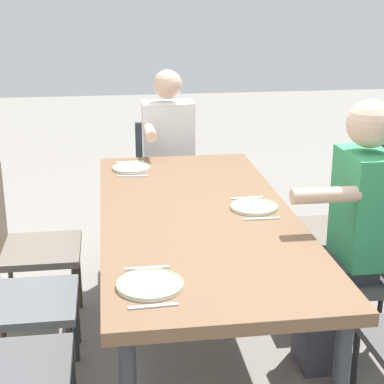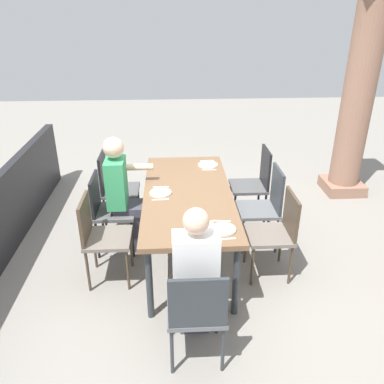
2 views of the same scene
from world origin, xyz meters
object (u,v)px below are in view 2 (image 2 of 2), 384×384
(plate_2, at_px, (223,229))
(diner_man_white, at_px, (123,191))
(plate_0, at_px, (208,165))
(dining_table, at_px, (188,197))
(chair_west_north, at_px, (255,181))
(chair_east_north, at_px, (278,229))
(plate_1, at_px, (161,193))
(chair_mid_north, at_px, (266,203))
(chair_mid_south, at_px, (108,207))
(chair_west_south, at_px, (114,185))
(diner_woman_green, at_px, (196,274))
(chair_east_south, at_px, (100,233))
(stone_column_near, at_px, (358,96))
(chair_head_east, at_px, (197,309))

(plate_2, bearing_deg, diner_man_white, -134.53)
(plate_0, bearing_deg, dining_table, -20.80)
(chair_west_north, distance_m, plate_0, 0.64)
(dining_table, bearing_deg, chair_east_north, 66.53)
(diner_man_white, relative_size, plate_1, 5.74)
(plate_1, bearing_deg, dining_table, 93.18)
(chair_mid_north, relative_size, chair_mid_south, 1.04)
(chair_mid_north, xyz_separation_m, chair_east_north, (0.55, -0.01, -0.01))
(chair_west_south, height_order, chair_mid_north, chair_mid_north)
(chair_west_north, distance_m, diner_woman_green, 2.19)
(chair_east_south, relative_size, plate_1, 3.93)
(dining_table, bearing_deg, chair_east_south, -66.50)
(dining_table, relative_size, plate_2, 9.30)
(chair_west_south, bearing_deg, stone_column_near, 103.39)
(chair_east_south, distance_m, diner_man_white, 0.61)
(chair_east_south, relative_size, diner_woman_green, 0.71)
(chair_east_north, height_order, diner_man_white, diner_man_white)
(chair_east_north, height_order, plate_0, chair_east_north)
(dining_table, bearing_deg, chair_mid_north, 101.02)
(chair_mid_north, relative_size, plate_0, 3.85)
(diner_woman_green, bearing_deg, chair_east_south, -134.93)
(chair_head_east, xyz_separation_m, plate_0, (-2.19, 0.28, 0.27))
(dining_table, distance_m, stone_column_near, 2.92)
(chair_head_east, distance_m, diner_man_white, 1.78)
(diner_woman_green, bearing_deg, plate_0, 172.09)
(dining_table, relative_size, chair_head_east, 2.35)
(plate_2, bearing_deg, chair_east_south, -109.04)
(dining_table, distance_m, chair_west_south, 1.17)
(dining_table, xyz_separation_m, chair_west_south, (-0.75, -0.88, -0.18))
(chair_east_north, xyz_separation_m, plate_1, (-0.36, -1.16, 0.26))
(dining_table, relative_size, diner_man_white, 1.56)
(chair_mid_south, relative_size, chair_east_south, 0.99)
(dining_table, height_order, diner_woman_green, diner_woman_green)
(chair_east_north, bearing_deg, chair_west_north, 179.74)
(chair_head_east, distance_m, stone_column_near, 3.92)
(diner_woman_green, relative_size, diner_man_white, 0.97)
(plate_1, distance_m, plate_2, 0.94)
(chair_east_north, xyz_separation_m, plate_0, (-1.12, -0.60, 0.26))
(chair_west_south, relative_size, diner_man_white, 0.71)
(chair_east_north, xyz_separation_m, diner_man_white, (-0.55, -1.57, 0.19))
(chair_east_north, distance_m, plate_0, 1.29)
(diner_man_white, bearing_deg, plate_0, 120.06)
(chair_east_north, height_order, stone_column_near, stone_column_near)
(chair_east_north, bearing_deg, chair_east_south, -90.00)
(chair_mid_south, relative_size, stone_column_near, 0.31)
(chair_mid_south, distance_m, diner_man_white, 0.26)
(dining_table, relative_size, diner_woman_green, 1.62)
(chair_east_south, xyz_separation_m, chair_head_east, (1.07, 0.87, -0.02))
(plate_0, bearing_deg, chair_west_south, -90.70)
(diner_man_white, bearing_deg, chair_west_south, -161.95)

